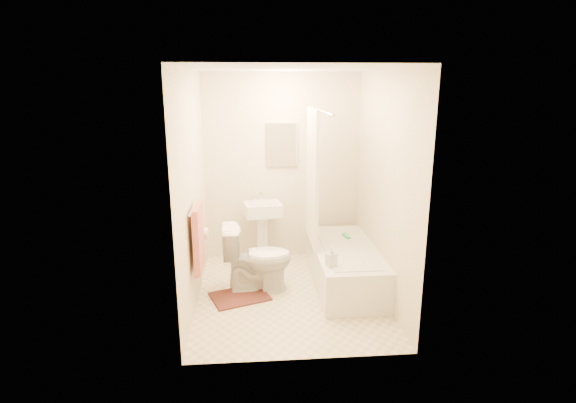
{
  "coord_description": "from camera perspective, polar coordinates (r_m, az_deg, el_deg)",
  "views": [
    {
      "loc": [
        -0.39,
        -4.51,
        2.26
      ],
      "look_at": [
        0.0,
        0.25,
        1.0
      ],
      "focal_mm": 28.0,
      "sensor_mm": 36.0,
      "label": 1
    }
  ],
  "objects": [
    {
      "name": "towel",
      "position": [
        4.54,
        -11.3,
        -4.54
      ],
      "size": [
        0.06,
        0.45,
        0.66
      ],
      "primitive_type": "cube",
      "color": "#CC7266",
      "rests_on": "towel_bar"
    },
    {
      "name": "wall_right",
      "position": [
        4.83,
        12.15,
        1.79
      ],
      "size": [
        0.02,
        2.4,
        2.4
      ],
      "primitive_type": "cube",
      "color": "beige",
      "rests_on": "ground"
    },
    {
      "name": "scrub_brush",
      "position": [
        5.5,
        7.41,
        -4.38
      ],
      "size": [
        0.08,
        0.18,
        0.04
      ],
      "primitive_type": "cube",
      "rotation": [
        0.0,
        0.0,
        0.14
      ],
      "color": "#3FB569",
      "rests_on": "bathtub"
    },
    {
      "name": "towel_bar",
      "position": [
        4.45,
        -11.89,
        -0.64
      ],
      "size": [
        0.02,
        0.6,
        0.02
      ],
      "primitive_type": "cylinder",
      "rotation": [
        1.57,
        0.0,
        0.0
      ],
      "color": "silver",
      "rests_on": "wall_left"
    },
    {
      "name": "floor",
      "position": [
        5.06,
        0.24,
        -11.76
      ],
      "size": [
        2.4,
        2.4,
        0.0
      ],
      "primitive_type": "plane",
      "color": "beige",
      "rests_on": "ground"
    },
    {
      "name": "shower_curtain",
      "position": [
        5.16,
        3.1,
        3.14
      ],
      "size": [
        0.04,
        0.8,
        1.55
      ],
      "primitive_type": "cube",
      "color": "silver",
      "rests_on": "curtain_rod"
    },
    {
      "name": "wall_back",
      "position": [
        5.82,
        -0.76,
        4.28
      ],
      "size": [
        2.0,
        0.02,
        2.4
      ],
      "primitive_type": "cube",
      "color": "beige",
      "rests_on": "ground"
    },
    {
      "name": "sink",
      "position": [
        5.75,
        -3.24,
        -3.68
      ],
      "size": [
        0.5,
        0.43,
        0.88
      ],
      "primitive_type": null,
      "rotation": [
        0.0,
        0.0,
        0.16
      ],
      "color": "white",
      "rests_on": "floor"
    },
    {
      "name": "ceiling",
      "position": [
        4.53,
        0.27,
        16.57
      ],
      "size": [
        2.4,
        2.4,
        0.0
      ],
      "primitive_type": "plane",
      "color": "white",
      "rests_on": "ground"
    },
    {
      "name": "bathtub",
      "position": [
        5.27,
        7.17,
        -8.07
      ],
      "size": [
        0.69,
        1.59,
        0.45
      ],
      "primitive_type": null,
      "color": "silver",
      "rests_on": "floor"
    },
    {
      "name": "curtain_rod",
      "position": [
        4.66,
        3.9,
        11.56
      ],
      "size": [
        0.03,
        1.7,
        0.03
      ],
      "primitive_type": "cylinder",
      "rotation": [
        1.57,
        0.0,
        0.0
      ],
      "color": "silver",
      "rests_on": "wall_back"
    },
    {
      "name": "mirror",
      "position": [
        5.75,
        -0.76,
        7.19
      ],
      "size": [
        0.4,
        0.03,
        0.55
      ],
      "primitive_type": "cube",
      "color": "white",
      "rests_on": "wall_back"
    },
    {
      "name": "bath_mat",
      "position": [
        5.03,
        -6.15,
        -11.9
      ],
      "size": [
        0.71,
        0.62,
        0.02
      ],
      "primitive_type": "cube",
      "rotation": [
        0.0,
        0.0,
        0.36
      ],
      "color": "#481E18",
      "rests_on": "floor"
    },
    {
      "name": "toilet",
      "position": [
        5.04,
        -3.92,
        -7.22
      ],
      "size": [
        0.78,
        0.46,
        0.75
      ],
      "primitive_type": "imported",
      "rotation": [
        0.0,
        0.0,
        1.61
      ],
      "color": "silver",
      "rests_on": "floor"
    },
    {
      "name": "wall_left",
      "position": [
        4.67,
        -12.07,
        1.34
      ],
      "size": [
        0.02,
        2.4,
        2.4
      ],
      "primitive_type": "cube",
      "color": "beige",
      "rests_on": "ground"
    },
    {
      "name": "soap_bottle",
      "position": [
        4.62,
        5.54,
        -6.97
      ],
      "size": [
        0.12,
        0.12,
        0.21
      ],
      "primitive_type": "imported",
      "rotation": [
        0.0,
        0.0,
        0.32
      ],
      "color": "white",
      "rests_on": "bathtub"
    },
    {
      "name": "toilet_paper",
      "position": [
        4.91,
        -10.78,
        -4.0
      ],
      "size": [
        0.11,
        0.12,
        0.12
      ],
      "primitive_type": "cylinder",
      "rotation": [
        0.0,
        1.57,
        0.0
      ],
      "color": "white",
      "rests_on": "wall_left"
    }
  ]
}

